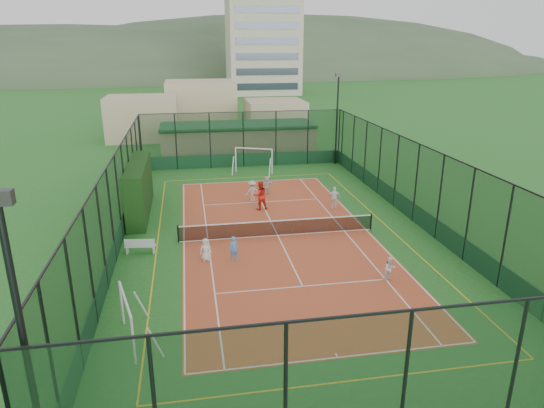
{
  "coord_description": "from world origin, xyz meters",
  "views": [
    {
      "loc": [
        -4.93,
        -26.18,
        10.93
      ],
      "look_at": [
        0.07,
        2.34,
        1.2
      ],
      "focal_mm": 32.0,
      "sensor_mm": 36.0,
      "label": 1
    }
  ],
  "objects_px": {
    "futsal_goal_far": "(254,161)",
    "child_near_left": "(206,250)",
    "floodlight_ne": "(337,120)",
    "futsal_goal_near": "(127,321)",
    "coach": "(260,195)",
    "floodlight_sw": "(30,372)",
    "child_far_back": "(267,185)",
    "child_far_left": "(252,191)",
    "child_near_right": "(390,269)",
    "white_bench": "(140,245)",
    "apartment_tower": "(263,21)",
    "child_near_mid": "(234,248)",
    "clubhouse": "(238,139)",
    "child_far_right": "(334,198)"
  },
  "relations": [
    {
      "from": "futsal_goal_near",
      "to": "coach",
      "type": "relative_size",
      "value": 1.48
    },
    {
      "from": "futsal_goal_far",
      "to": "coach",
      "type": "height_order",
      "value": "futsal_goal_far"
    },
    {
      "from": "child_near_mid",
      "to": "child_far_right",
      "type": "xyz_separation_m",
      "value": [
        7.62,
        7.16,
        0.11
      ]
    },
    {
      "from": "child_near_right",
      "to": "child_far_right",
      "type": "bearing_deg",
      "value": 78.45
    },
    {
      "from": "white_bench",
      "to": "child_far_right",
      "type": "relative_size",
      "value": 1.06
    },
    {
      "from": "clubhouse",
      "to": "child_far_back",
      "type": "height_order",
      "value": "clubhouse"
    },
    {
      "from": "child_near_mid",
      "to": "futsal_goal_far",
      "type": "bearing_deg",
      "value": 72.15
    },
    {
      "from": "clubhouse",
      "to": "child_near_mid",
      "type": "height_order",
      "value": "clubhouse"
    },
    {
      "from": "coach",
      "to": "child_near_mid",
      "type": "bearing_deg",
      "value": 62.88
    },
    {
      "from": "child_near_mid",
      "to": "child_near_right",
      "type": "bearing_deg",
      "value": -33.15
    },
    {
      "from": "floodlight_ne",
      "to": "child_far_right",
      "type": "xyz_separation_m",
      "value": [
        -3.86,
        -12.39,
        -3.35
      ]
    },
    {
      "from": "white_bench",
      "to": "child_near_right",
      "type": "bearing_deg",
      "value": -15.79
    },
    {
      "from": "child_near_right",
      "to": "child_far_left",
      "type": "relative_size",
      "value": 0.77
    },
    {
      "from": "futsal_goal_far",
      "to": "coach",
      "type": "bearing_deg",
      "value": -72.65
    },
    {
      "from": "futsal_goal_far",
      "to": "child_near_left",
      "type": "bearing_deg",
      "value": -83.26
    },
    {
      "from": "floodlight_ne",
      "to": "child_near_mid",
      "type": "bearing_deg",
      "value": -120.41
    },
    {
      "from": "floodlight_sw",
      "to": "clubhouse",
      "type": "height_order",
      "value": "floodlight_sw"
    },
    {
      "from": "clubhouse",
      "to": "futsal_goal_near",
      "type": "bearing_deg",
      "value": -103.47
    },
    {
      "from": "apartment_tower",
      "to": "child_far_back",
      "type": "xyz_separation_m",
      "value": [
        -11.31,
        -73.69,
        -14.3
      ]
    },
    {
      "from": "apartment_tower",
      "to": "futsal_goal_near",
      "type": "height_order",
      "value": "apartment_tower"
    },
    {
      "from": "apartment_tower",
      "to": "child_near_right",
      "type": "relative_size",
      "value": 25.04
    },
    {
      "from": "child_near_left",
      "to": "floodlight_ne",
      "type": "bearing_deg",
      "value": 47.97
    },
    {
      "from": "futsal_goal_far",
      "to": "floodlight_ne",
      "type": "bearing_deg",
      "value": 36.96
    },
    {
      "from": "child_near_right",
      "to": "child_far_right",
      "type": "distance_m",
      "value": 10.72
    },
    {
      "from": "floodlight_ne",
      "to": "futsal_goal_far",
      "type": "relative_size",
      "value": 2.45
    },
    {
      "from": "apartment_tower",
      "to": "coach",
      "type": "xyz_separation_m",
      "value": [
        -12.32,
        -77.16,
        -13.99
      ]
    },
    {
      "from": "white_bench",
      "to": "futsal_goal_far",
      "type": "height_order",
      "value": "futsal_goal_far"
    },
    {
      "from": "floodlight_ne",
      "to": "child_near_right",
      "type": "distance_m",
      "value": 23.77
    },
    {
      "from": "futsal_goal_near",
      "to": "coach",
      "type": "distance_m",
      "value": 16.16
    },
    {
      "from": "white_bench",
      "to": "child_near_left",
      "type": "relative_size",
      "value": 1.33
    },
    {
      "from": "floodlight_sw",
      "to": "child_far_back",
      "type": "height_order",
      "value": "floodlight_sw"
    },
    {
      "from": "apartment_tower",
      "to": "floodlight_ne",
      "type": "bearing_deg",
      "value": -92.98
    },
    {
      "from": "floodlight_ne",
      "to": "futsal_goal_far",
      "type": "distance_m",
      "value": 8.81
    },
    {
      "from": "apartment_tower",
      "to": "futsal_goal_far",
      "type": "distance_m",
      "value": 69.8
    },
    {
      "from": "futsal_goal_near",
      "to": "futsal_goal_far",
      "type": "xyz_separation_m",
      "value": [
        8.16,
        24.16,
        0.13
      ]
    },
    {
      "from": "floodlight_ne",
      "to": "child_near_right",
      "type": "xyz_separation_m",
      "value": [
        -4.35,
        -23.1,
        -3.52
      ]
    },
    {
      "from": "floodlight_sw",
      "to": "child_far_right",
      "type": "height_order",
      "value": "floodlight_sw"
    },
    {
      "from": "clubhouse",
      "to": "futsal_goal_near",
      "type": "relative_size",
      "value": 5.14
    },
    {
      "from": "floodlight_ne",
      "to": "clubhouse",
      "type": "bearing_deg",
      "value": 147.88
    },
    {
      "from": "child_near_left",
      "to": "child_far_back",
      "type": "xyz_separation_m",
      "value": [
        5.04,
        11.04,
        0.07
      ]
    },
    {
      "from": "floodlight_ne",
      "to": "apartment_tower",
      "type": "height_order",
      "value": "apartment_tower"
    },
    {
      "from": "child_near_mid",
      "to": "child_near_left",
      "type": "bearing_deg",
      "value": 164.87
    },
    {
      "from": "child_far_left",
      "to": "floodlight_ne",
      "type": "bearing_deg",
      "value": -151.17
    },
    {
      "from": "floodlight_ne",
      "to": "futsal_goal_near",
      "type": "bearing_deg",
      "value": -121.68
    },
    {
      "from": "child_far_right",
      "to": "child_far_back",
      "type": "bearing_deg",
      "value": -40.14
    },
    {
      "from": "futsal_goal_far",
      "to": "child_near_left",
      "type": "xyz_separation_m",
      "value": [
        -4.94,
        -17.29,
        -0.47
      ]
    },
    {
      "from": "child_far_right",
      "to": "child_far_left",
      "type": "bearing_deg",
      "value": -18.83
    },
    {
      "from": "floodlight_ne",
      "to": "child_far_right",
      "type": "relative_size",
      "value": 5.37
    },
    {
      "from": "futsal_goal_far",
      "to": "child_near_right",
      "type": "bearing_deg",
      "value": -57.47
    },
    {
      "from": "futsal_goal_near",
      "to": "child_far_right",
      "type": "bearing_deg",
      "value": -56.07
    }
  ]
}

